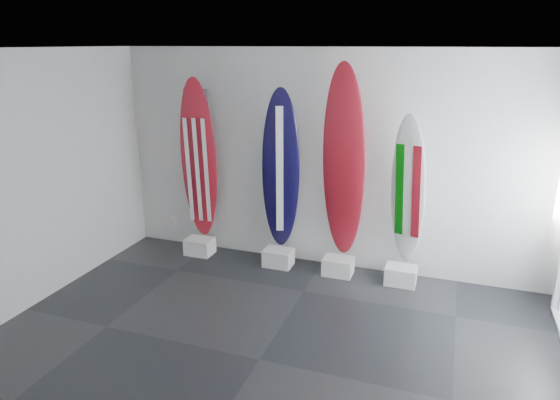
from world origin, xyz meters
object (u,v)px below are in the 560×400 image
at_px(surfboard_swiss, 344,164).
at_px(surfboard_usa, 199,160).
at_px(surfboard_navy, 281,171).
at_px(surfboard_italy, 408,191).

bearing_deg(surfboard_swiss, surfboard_usa, -170.34).
height_order(surfboard_navy, surfboard_swiss, surfboard_swiss).
distance_m(surfboard_navy, surfboard_swiss, 0.89).
xyz_separation_m(surfboard_usa, surfboard_navy, (1.26, 0.00, -0.05)).
bearing_deg(surfboard_italy, surfboard_navy, -164.29).
relative_size(surfboard_navy, surfboard_swiss, 0.87).
height_order(surfboard_navy, surfboard_italy, surfboard_navy).
bearing_deg(surfboard_swiss, surfboard_italy, 9.66).
bearing_deg(surfboard_swiss, surfboard_navy, -170.34).
relative_size(surfboard_usa, surfboard_italy, 1.17).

